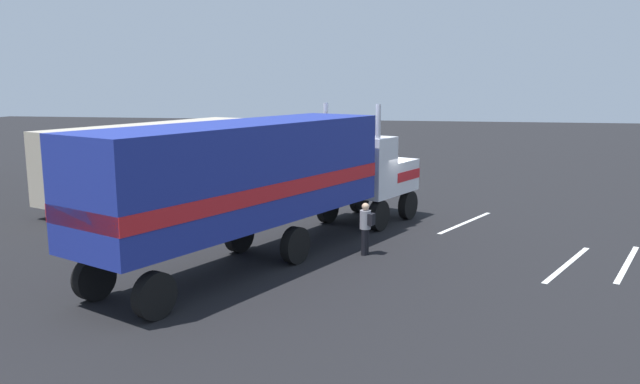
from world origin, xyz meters
name	(u,v)px	position (x,y,z in m)	size (l,w,h in m)	color
ground_plane	(373,221)	(0.00, 0.00, 0.00)	(120.00, 120.00, 0.00)	black
lane_stripe_near	(466,223)	(0.24, -3.50, 0.01)	(4.40, 0.16, 0.01)	silver
lane_stripe_mid	(568,264)	(-4.72, -6.17, 0.01)	(4.40, 0.16, 0.01)	silver
lane_stripe_far	(627,264)	(-4.36, -7.91, 0.01)	(4.40, 0.16, 0.01)	silver
semi_truck	(268,175)	(-5.48, 2.66, 2.52)	(13.90, 8.22, 4.50)	silver
person_bystander	(366,227)	(-4.76, -0.23, 0.89)	(0.38, 0.48, 1.63)	black
parked_bus	(157,154)	(2.50, 9.89, 2.07)	(11.19, 6.29, 3.40)	#BFB29E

